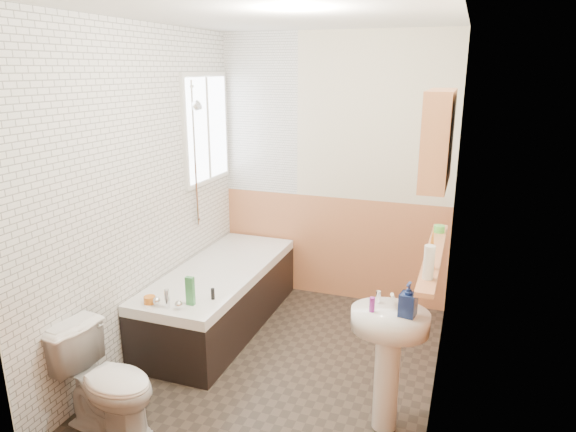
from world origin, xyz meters
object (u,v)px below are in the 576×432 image
(toilet, at_px, (107,383))
(pine_shelf, at_px, (434,255))
(sink, at_px, (388,346))
(medicine_cabinet, at_px, (438,138))
(bathtub, at_px, (221,295))

(toilet, distance_m, pine_shelf, 2.16)
(sink, distance_m, medicine_cabinet, 1.26)
(pine_shelf, height_order, medicine_cabinet, medicine_cabinet)
(sink, bearing_deg, toilet, -148.36)
(pine_shelf, bearing_deg, sink, -119.79)
(toilet, bearing_deg, sink, -60.82)
(sink, bearing_deg, pine_shelf, 71.30)
(bathtub, xyz_separation_m, sink, (1.57, -0.86, 0.29))
(pine_shelf, relative_size, medicine_cabinet, 2.12)
(medicine_cabinet, bearing_deg, toilet, -153.93)
(sink, height_order, medicine_cabinet, medicine_cabinet)
(sink, bearing_deg, bathtub, 162.48)
(bathtub, relative_size, pine_shelf, 1.42)
(sink, bearing_deg, medicine_cabinet, 68.32)
(medicine_cabinet, bearing_deg, bathtub, 161.31)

